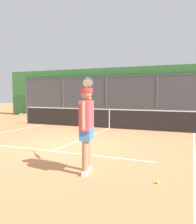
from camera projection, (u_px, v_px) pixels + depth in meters
name	position (u px, v px, depth m)	size (l,w,h in m)	color
ground_plane	(66.00, 146.00, 7.61)	(60.00, 60.00, 0.00)	#C67A4C
court_line_markings	(47.00, 153.00, 6.60)	(7.83, 9.23, 0.01)	white
fence_backdrop	(133.00, 94.00, 15.79)	(19.95, 1.37, 3.49)	#474C51
tennis_net	(109.00, 118.00, 11.51)	(10.06, 0.09, 1.07)	#2D2D2D
tennis_player	(87.00, 122.00, 4.92)	(0.69, 1.39, 2.11)	silver
tennis_ball_near_baseline	(90.00, 136.00, 9.29)	(0.07, 0.07, 0.07)	#CCDB33
tennis_ball_mid_court	(158.00, 182.00, 4.36)	(0.07, 0.07, 0.07)	#D6E042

